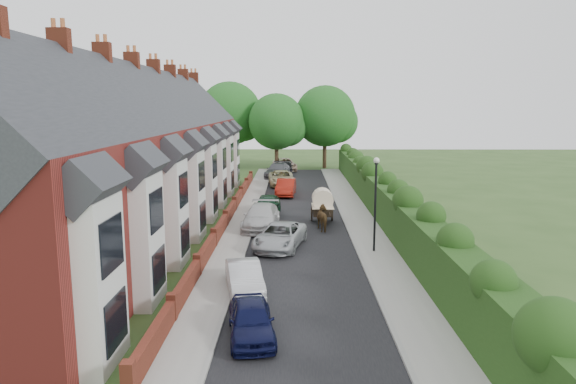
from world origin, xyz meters
The scene contains 25 objects.
ground centered at (0.00, 0.00, 0.00)m, with size 140.00×140.00×0.00m, color #2D4C1E.
road centered at (-0.50, 11.00, 0.01)m, with size 6.00×58.00×0.02m, color black.
pavement_hedge_side centered at (3.60, 11.00, 0.06)m, with size 2.20×58.00×0.12m, color gray.
pavement_house_side centered at (-4.35, 11.00, 0.06)m, with size 1.70×58.00×0.12m, color gray.
kerb_hedge_side centered at (2.55, 11.00, 0.07)m, with size 0.18×58.00×0.13m, color gray.
kerb_house_side centered at (-3.55, 11.00, 0.07)m, with size 0.18×58.00×0.13m, color gray.
hedge centered at (5.40, 11.00, 1.60)m, with size 2.10×58.00×2.85m.
terrace_row centered at (-10.87, 9.98, 4.47)m, with size 9.05×40.50×11.50m.
garden_wall_row centered at (-5.35, 10.00, 0.46)m, with size 0.35×40.35×1.10m.
lamppost centered at (3.40, 4.00, 3.30)m, with size 0.32×0.32×5.16m.
tree_far_left centered at (-2.65, 40.08, 5.71)m, with size 7.14×6.80×9.29m.
tree_far_right centered at (3.39, 42.08, 6.31)m, with size 7.98×7.60×10.31m.
tree_far_back centered at (-8.59, 43.08, 6.62)m, with size 8.40×8.00×10.82m.
car_navy centered at (-2.36, -6.20, 0.64)m, with size 1.50×3.73×1.27m, color black.
car_silver_a centered at (-3.00, -1.91, 0.64)m, with size 1.36×3.91×1.29m, color silver.
car_silver_b centered at (-1.66, 5.00, 0.68)m, with size 2.25×4.89×1.36m, color #A9ACB0.
car_white centered at (-3.00, 9.47, 0.76)m, with size 2.13×5.24×1.52m, color silver.
car_green centered at (-2.82, 13.63, 0.73)m, with size 1.72×4.28×1.46m, color black.
car_red centered at (-1.60, 21.78, 0.73)m, with size 1.54×4.42×1.46m, color maroon.
car_beige centered at (-2.09, 27.40, 0.73)m, with size 2.43×5.28×1.47m, color #C5BB8E.
car_grey centered at (-2.63, 33.00, 0.80)m, with size 2.23×5.49×1.59m, color #4D4F54.
car_black centered at (-1.79, 37.25, 0.69)m, with size 1.64×4.08×1.39m, color black.
horse centered at (1.02, 9.04, 0.79)m, with size 0.85×1.87×1.58m, color #4E371C.
horse_cart centered at (1.02, 11.06, 1.35)m, with size 1.48×3.27×2.36m.
car_extra_far centered at (-1.98, 39.10, 0.75)m, with size 2.48×5.37×1.49m, color tan.
Camera 1 is at (-0.93, -22.65, 7.84)m, focal length 32.00 mm.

